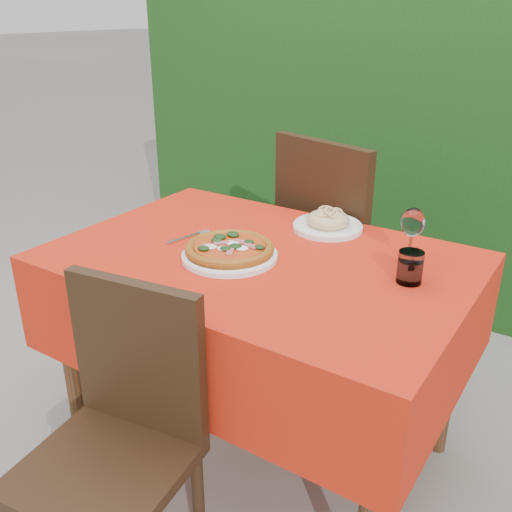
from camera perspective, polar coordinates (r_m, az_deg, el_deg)
The scene contains 10 objects.
ground at distance 2.16m, azimuth 0.30°, elevation -18.41°, with size 60.00×60.00×0.00m, color slate.
hedge at distance 3.07m, azimuth 16.77°, elevation 12.76°, with size 3.20×0.55×1.78m.
dining_table at distance 1.81m, azimuth 0.34°, elevation -4.29°, with size 1.26×0.86×0.75m.
chair_near at distance 1.53m, azimuth -13.40°, elevation -16.21°, with size 0.43×0.43×0.85m.
chair_far at distance 2.32m, azimuth 8.08°, elevation 1.36°, with size 0.55×0.55×1.00m.
pizza_plate at distance 1.72m, azimuth -2.66°, elevation 0.54°, with size 0.34×0.34×0.05m.
pasta_plate at distance 1.96m, azimuth 7.20°, elevation 3.32°, with size 0.24×0.24×0.07m.
water_glass at distance 1.62m, azimuth 15.14°, elevation -1.23°, with size 0.07×0.07×0.09m.
wine_glass at distance 1.71m, azimuth 15.38°, elevation 3.04°, with size 0.07×0.07×0.17m.
fork at distance 1.88m, azimuth -7.22°, elevation 1.79°, with size 0.02×0.18×0.00m, color #ACACB3.
Camera 1 is at (0.87, -1.34, 1.45)m, focal length 40.00 mm.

